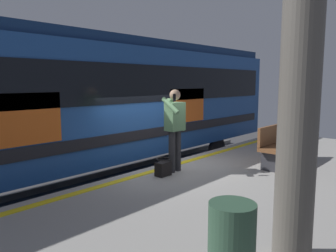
{
  "coord_description": "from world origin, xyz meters",
  "views": [
    {
      "loc": [
        5.42,
        4.96,
        2.84
      ],
      "look_at": [
        0.17,
        0.3,
        1.9
      ],
      "focal_mm": 35.43,
      "sensor_mm": 36.0,
      "label": 1
    }
  ],
  "objects_px": {
    "train_carriage": "(85,98)",
    "passenger": "(175,123)",
    "handbag": "(163,168)",
    "bench": "(282,143)",
    "station_column": "(300,86)",
    "trash_bin": "(231,250)"
  },
  "relations": [
    {
      "from": "train_carriage",
      "to": "station_column",
      "type": "bearing_deg",
      "value": 74.77
    },
    {
      "from": "handbag",
      "to": "bench",
      "type": "distance_m",
      "value": 2.8
    },
    {
      "from": "station_column",
      "to": "trash_bin",
      "type": "bearing_deg",
      "value": -9.48
    },
    {
      "from": "handbag",
      "to": "bench",
      "type": "xyz_separation_m",
      "value": [
        -2.41,
        1.38,
        0.34
      ]
    },
    {
      "from": "handbag",
      "to": "station_column",
      "type": "xyz_separation_m",
      "value": [
        1.37,
        3.08,
        1.65
      ]
    },
    {
      "from": "passenger",
      "to": "trash_bin",
      "type": "distance_m",
      "value": 4.08
    },
    {
      "from": "station_column",
      "to": "trash_bin",
      "type": "height_order",
      "value": "station_column"
    },
    {
      "from": "train_carriage",
      "to": "passenger",
      "type": "distance_m",
      "value": 2.92
    },
    {
      "from": "passenger",
      "to": "handbag",
      "type": "bearing_deg",
      "value": 7.0
    },
    {
      "from": "passenger",
      "to": "station_column",
      "type": "xyz_separation_m",
      "value": [
        1.78,
        3.13,
        0.8
      ]
    },
    {
      "from": "handbag",
      "to": "bench",
      "type": "height_order",
      "value": "bench"
    },
    {
      "from": "handbag",
      "to": "trash_bin",
      "type": "xyz_separation_m",
      "value": [
        2.33,
        2.92,
        0.26
      ]
    },
    {
      "from": "train_carriage",
      "to": "station_column",
      "type": "xyz_separation_m",
      "value": [
        1.64,
        6.02,
        0.38
      ]
    },
    {
      "from": "station_column",
      "to": "bench",
      "type": "height_order",
      "value": "station_column"
    },
    {
      "from": "train_carriage",
      "to": "handbag",
      "type": "relative_size",
      "value": 38.56
    },
    {
      "from": "bench",
      "to": "trash_bin",
      "type": "distance_m",
      "value": 4.99
    },
    {
      "from": "passenger",
      "to": "trash_bin",
      "type": "height_order",
      "value": "passenger"
    },
    {
      "from": "train_carriage",
      "to": "bench",
      "type": "xyz_separation_m",
      "value": [
        -2.15,
        4.31,
        -0.92
      ]
    },
    {
      "from": "train_carriage",
      "to": "handbag",
      "type": "height_order",
      "value": "train_carriage"
    },
    {
      "from": "train_carriage",
      "to": "trash_bin",
      "type": "xyz_separation_m",
      "value": [
        2.59,
        5.86,
        -1.01
      ]
    },
    {
      "from": "bench",
      "to": "train_carriage",
      "type": "bearing_deg",
      "value": -63.53
    },
    {
      "from": "passenger",
      "to": "station_column",
      "type": "bearing_deg",
      "value": 60.39
    }
  ]
}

